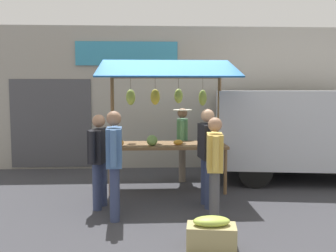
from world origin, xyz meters
TOP-DOWN VIEW (x-y plane):
  - ground_plane at (0.00, 0.00)m, footprint 40.00×40.00m
  - street_backdrop at (0.06, -2.20)m, footprint 9.00×0.30m
  - market_stall at (0.02, -0.02)m, footprint 2.50×1.46m
  - vendor_with_sunhat at (-0.35, -0.75)m, footprint 0.39×0.66m
  - shopper_with_ponytail at (0.86, 1.62)m, footprint 0.24×0.69m
  - shopper_in_striped_shirt at (-0.60, 1.10)m, footprint 0.27×0.68m
  - shopper_in_grey_tee at (1.14, 1.09)m, footprint 0.33×0.64m
  - shopper_with_shopping_bag at (-0.60, 1.78)m, footprint 0.27×0.66m
  - parked_van at (-3.15, -0.69)m, footprint 4.61×2.43m
  - produce_crate_near at (-0.40, 2.76)m, footprint 0.64×0.41m

SIDE VIEW (x-z plane):
  - ground_plane at x=0.00m, z-range 0.00..0.00m
  - produce_crate_near at x=-0.40m, z-range -0.02..0.37m
  - shopper_with_shopping_bag at x=-0.60m, z-range 0.10..1.62m
  - shopper_in_grey_tee at x=1.14m, z-range 0.10..1.62m
  - vendor_with_sunhat at x=-0.35m, z-range 0.12..1.65m
  - shopper_in_striped_shirt at x=-0.60m, z-range 0.12..1.72m
  - shopper_with_ponytail at x=0.86m, z-range 0.12..1.72m
  - parked_van at x=-3.15m, z-range 0.18..2.06m
  - market_stall at x=0.02m, z-range 0.29..2.79m
  - street_backdrop at x=0.06m, z-range 0.00..3.40m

